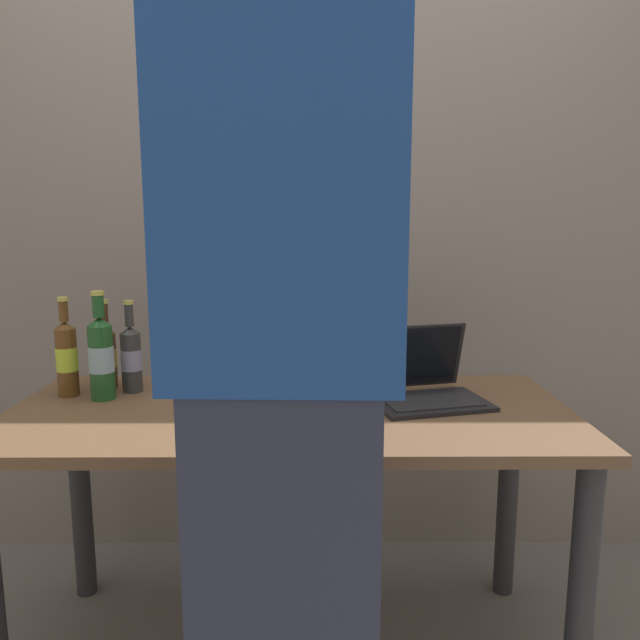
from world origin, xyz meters
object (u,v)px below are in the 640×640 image
(beer_bottle_amber, at_px, (101,356))
(beer_bottle_green, at_px, (106,354))
(beer_bottle_dark, at_px, (131,357))
(person_figure, at_px, (284,393))
(laptop, at_px, (423,384))
(beer_bottle_brown, at_px, (67,357))

(beer_bottle_amber, relative_size, beer_bottle_green, 1.15)
(beer_bottle_dark, distance_m, person_figure, 0.91)
(beer_bottle_amber, bearing_deg, beer_bottle_dark, 50.88)
(laptop, height_order, beer_bottle_green, beer_bottle_green)
(beer_bottle_amber, height_order, beer_bottle_green, beer_bottle_amber)
(laptop, relative_size, person_figure, 0.20)
(beer_bottle_green, bearing_deg, beer_bottle_dark, -28.63)
(beer_bottle_dark, height_order, beer_bottle_green, beer_bottle_dark)
(beer_bottle_amber, distance_m, beer_bottle_green, 0.13)
(laptop, height_order, beer_bottle_dark, beer_bottle_dark)
(laptop, bearing_deg, beer_bottle_green, 171.62)
(beer_bottle_amber, distance_m, person_figure, 0.89)
(beer_bottle_green, distance_m, person_figure, 1.01)
(beer_bottle_amber, distance_m, beer_bottle_dark, 0.10)
(laptop, height_order, beer_bottle_amber, beer_bottle_amber)
(laptop, relative_size, beer_bottle_green, 1.35)
(beer_bottle_green, distance_m, beer_bottle_brown, 0.13)
(beer_bottle_green, bearing_deg, beer_bottle_amber, -76.18)
(beer_bottle_green, xyz_separation_m, beer_bottle_brown, (-0.08, -0.09, 0.01))
(laptop, distance_m, person_figure, 0.78)
(laptop, bearing_deg, person_figure, -119.15)
(laptop, relative_size, beer_bottle_amber, 1.17)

